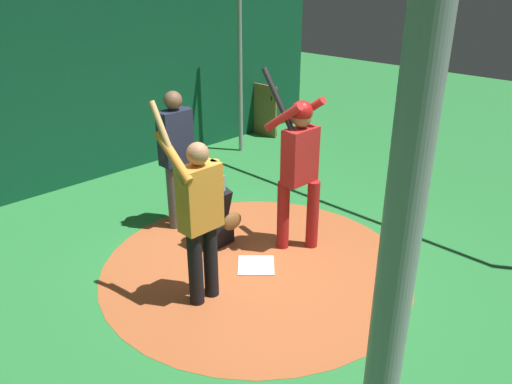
% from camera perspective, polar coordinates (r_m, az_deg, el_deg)
% --- Properties ---
extents(ground_plane, '(26.36, 26.36, 0.00)m').
position_cam_1_polar(ground_plane, '(5.90, -0.00, -8.46)').
color(ground_plane, '#287A38').
extents(dirt_circle, '(3.57, 3.57, 0.01)m').
position_cam_1_polar(dirt_circle, '(5.90, -0.00, -8.44)').
color(dirt_circle, '#AD562D').
rests_on(dirt_circle, ground).
extents(home_plate, '(0.59, 0.59, 0.01)m').
position_cam_1_polar(home_plate, '(5.89, -0.00, -8.37)').
color(home_plate, white).
rests_on(home_plate, dirt_circle).
extents(batter, '(0.68, 0.49, 2.18)m').
position_cam_1_polar(batter, '(5.83, 4.93, 3.53)').
color(batter, maroon).
rests_on(batter, ground).
extents(catcher, '(0.58, 0.40, 0.94)m').
position_cam_1_polar(catcher, '(6.21, -4.83, -2.87)').
color(catcher, black).
rests_on(catcher, ground).
extents(umpire, '(0.23, 0.49, 1.83)m').
position_cam_1_polar(umpire, '(6.47, -9.06, 4.47)').
color(umpire, '#4C4C51').
rests_on(umpire, ground).
extents(visitor, '(0.55, 0.49, 2.09)m').
position_cam_1_polar(visitor, '(4.90, -6.44, -2.37)').
color(visitor, black).
rests_on(visitor, ground).
extents(back_wall, '(0.23, 10.36, 3.25)m').
position_cam_1_polar(back_wall, '(8.33, -19.65, 12.06)').
color(back_wall, '#0F472D').
rests_on(back_wall, ground).
extents(cage_frame, '(6.30, 5.48, 3.41)m').
position_cam_1_polar(cage_frame, '(5.04, -0.00, 15.07)').
color(cage_frame, gray).
rests_on(cage_frame, ground).
extents(bat_rack, '(0.94, 0.19, 1.05)m').
position_cam_1_polar(bat_rack, '(10.54, 0.48, 9.29)').
color(bat_rack, olive).
rests_on(bat_rack, ground).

